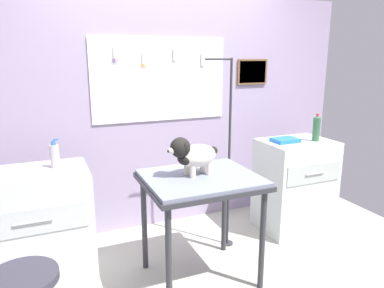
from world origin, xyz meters
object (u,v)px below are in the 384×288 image
at_px(grooming_arm, 228,163).
at_px(soda_bottle, 316,128).
at_px(cabinet_right, 294,185).
at_px(dog, 193,155).
at_px(counter_left, 36,231).
at_px(grooming_table, 201,187).

relative_size(grooming_arm, soda_bottle, 6.36).
bearing_deg(cabinet_right, grooming_arm, -176.43).
bearing_deg(dog, counter_left, 163.14).
bearing_deg(grooming_table, dog, 146.44).
bearing_deg(grooming_arm, soda_bottle, -1.22).
xyz_separation_m(counter_left, soda_bottle, (2.55, -0.01, 0.58)).
xyz_separation_m(grooming_table, counter_left, (-1.17, 0.37, -0.30)).
xyz_separation_m(dog, soda_bottle, (1.43, 0.32, 0.03)).
distance_m(dog, cabinet_right, 1.44).
bearing_deg(soda_bottle, grooming_table, -165.40).
relative_size(grooming_table, counter_left, 0.94).
bearing_deg(counter_left, dog, -16.86).
relative_size(dog, counter_left, 0.46).
distance_m(grooming_table, dog, 0.26).
bearing_deg(grooming_table, counter_left, 162.29).
relative_size(grooming_arm, counter_left, 1.87).
relative_size(dog, cabinet_right, 0.46).
bearing_deg(soda_bottle, dog, -167.24).
xyz_separation_m(dog, cabinet_right, (1.27, 0.39, -0.55)).
bearing_deg(grooming_table, grooming_arm, 41.04).
distance_m(grooming_table, soda_bottle, 1.45).
relative_size(grooming_arm, cabinet_right, 1.87).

